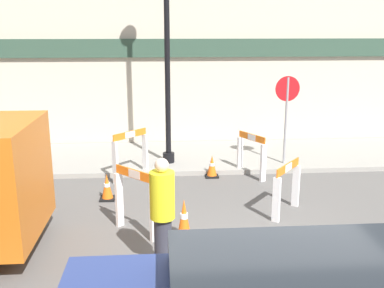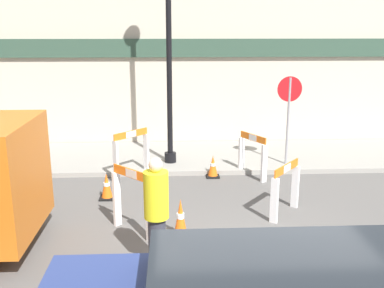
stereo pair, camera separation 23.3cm
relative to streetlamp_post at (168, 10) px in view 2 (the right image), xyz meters
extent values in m
plane|color=#565451|center=(1.09, -5.28, -3.74)|extent=(60.00, 60.00, 0.00)
cube|color=gray|center=(1.09, 0.64, -3.69)|extent=(18.00, 2.83, 0.11)
cube|color=#BCB29E|center=(1.09, 2.13, -0.99)|extent=(18.00, 0.12, 5.50)
cube|color=#2D4738|center=(1.09, 2.02, -0.94)|extent=(16.20, 0.10, 0.50)
cylinder|color=black|center=(0.00, 0.00, -3.51)|extent=(0.29, 0.29, 0.24)
cylinder|color=black|center=(0.00, 0.00, -0.98)|extent=(0.13, 0.13, 5.30)
cylinder|color=gray|center=(2.83, -0.29, -2.58)|extent=(0.06, 0.06, 2.11)
cylinder|color=red|center=(2.83, -0.29, -1.79)|extent=(0.60, 0.07, 0.60)
cube|color=white|center=(2.08, -1.28, -3.31)|extent=(0.14, 0.12, 0.87)
cube|color=white|center=(1.68, -0.58, -3.31)|extent=(0.14, 0.12, 0.87)
cube|color=orange|center=(1.88, -0.93, -2.80)|extent=(0.45, 0.76, 0.15)
cube|color=white|center=(1.88, -0.93, -2.80)|extent=(0.15, 0.24, 0.14)
cube|color=white|center=(-0.56, -0.60, -3.25)|extent=(0.14, 0.14, 0.98)
cube|color=white|center=(-1.19, -1.25, -3.25)|extent=(0.14, 0.14, 0.98)
cube|color=orange|center=(-0.87, -0.93, -2.69)|extent=(0.69, 0.70, 0.15)
cube|color=white|center=(-0.87, -0.93, -2.69)|extent=(0.22, 0.23, 0.14)
cube|color=white|center=(-0.93, -3.39, -3.26)|extent=(0.14, 0.14, 0.97)
cube|color=white|center=(-0.33, -4.00, -3.26)|extent=(0.14, 0.14, 0.97)
cube|color=orange|center=(-0.63, -3.70, -2.70)|extent=(0.66, 0.67, 0.15)
cube|color=white|center=(-0.63, -3.70, -2.70)|extent=(0.21, 0.22, 0.14)
cube|color=white|center=(1.82, -3.42, -3.33)|extent=(0.14, 0.13, 0.83)
cube|color=white|center=(2.38, -2.74, -3.33)|extent=(0.14, 0.13, 0.83)
cube|color=orange|center=(2.10, -3.08, -2.84)|extent=(0.61, 0.74, 0.15)
cube|color=white|center=(2.10, -3.08, -2.84)|extent=(0.20, 0.24, 0.14)
cube|color=black|center=(-1.28, -2.13, -3.72)|extent=(0.30, 0.30, 0.04)
cone|color=orange|center=(-1.28, -2.13, -3.45)|extent=(0.22, 0.22, 0.50)
cylinder|color=white|center=(-1.28, -2.13, -3.43)|extent=(0.13, 0.13, 0.07)
cube|color=black|center=(0.16, -3.93, -3.72)|extent=(0.30, 0.30, 0.04)
cone|color=orange|center=(0.16, -3.93, -3.39)|extent=(0.23, 0.23, 0.63)
cylinder|color=white|center=(0.16, -3.93, -3.35)|extent=(0.13, 0.13, 0.09)
cube|color=black|center=(0.98, -0.88, -3.72)|extent=(0.30, 0.30, 0.04)
cone|color=orange|center=(0.98, -0.88, -3.46)|extent=(0.22, 0.22, 0.48)
cylinder|color=white|center=(0.98, -0.88, -3.44)|extent=(0.13, 0.13, 0.07)
cylinder|color=#33333D|center=(-0.19, -4.91, -3.34)|extent=(0.30, 0.30, 0.80)
cylinder|color=yellow|center=(-0.19, -4.91, -2.61)|extent=(0.42, 0.42, 0.67)
sphere|color=beige|center=(-0.19, -4.91, -2.18)|extent=(0.23, 0.23, 0.19)
camera|label=1|loc=(-0.21, -10.69, -0.38)|focal=42.00mm
camera|label=2|loc=(0.03, -10.70, -0.38)|focal=42.00mm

